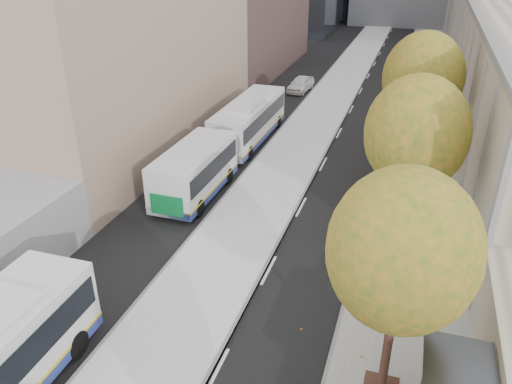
% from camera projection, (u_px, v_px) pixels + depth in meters
% --- Properties ---
extents(bus_platform, '(4.25, 150.00, 0.15)m').
position_uv_depth(bus_platform, '(307.00, 133.00, 36.59)').
color(bus_platform, '#BEBEBE').
rests_on(bus_platform, ground).
extents(sidewalk, '(4.75, 150.00, 0.08)m').
position_uv_depth(sidewalk, '(420.00, 146.00, 34.39)').
color(sidewalk, gray).
rests_on(sidewalk, ground).
extents(tree_c, '(4.20, 4.20, 7.28)m').
position_uv_depth(tree_c, '(403.00, 251.00, 13.54)').
color(tree_c, '#301D15').
rests_on(tree_c, sidewalk).
extents(tree_d, '(4.40, 4.40, 7.60)m').
position_uv_depth(tree_d, '(416.00, 134.00, 21.06)').
color(tree_d, '#301D15').
rests_on(tree_d, sidewalk).
extents(tree_e, '(4.60, 4.60, 7.92)m').
position_uv_depth(tree_e, '(423.00, 78.00, 28.59)').
color(tree_e, '#301D15').
rests_on(tree_e, sidewalk).
extents(bus_far, '(2.66, 16.91, 2.81)m').
position_uv_depth(bus_far, '(229.00, 139.00, 31.53)').
color(bus_far, silver).
rests_on(bus_far, ground).
extents(distant_car, '(2.09, 4.23, 1.39)m').
position_uv_depth(distant_car, '(301.00, 84.00, 46.62)').
color(distant_car, white).
rests_on(distant_car, ground).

